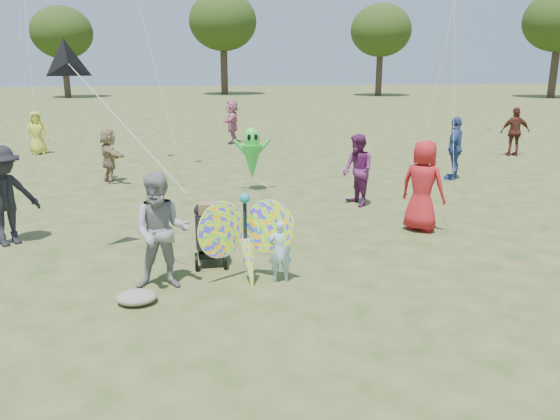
{
  "coord_description": "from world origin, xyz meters",
  "views": [
    {
      "loc": [
        -1.52,
        -6.91,
        3.4
      ],
      "look_at": [
        -0.2,
        1.5,
        1.1
      ],
      "focal_mm": 35.0,
      "sensor_mm": 36.0,
      "label": 1
    }
  ],
  "objects_px": {
    "crowd_c": "(455,148)",
    "crowd_e": "(358,170)",
    "crowd_a": "(423,186)",
    "crowd_b": "(5,196)",
    "adult_man": "(161,232)",
    "crowd_g": "(37,133)",
    "jogging_stroller": "(209,228)",
    "alien_kite": "(252,156)",
    "child_girl": "(280,251)",
    "crowd_h": "(515,132)",
    "butterfly_kite": "(247,240)",
    "crowd_j": "(232,122)",
    "crowd_d": "(109,156)"
  },
  "relations": [
    {
      "from": "crowd_d",
      "to": "crowd_h",
      "type": "xyz_separation_m",
      "value": [
        14.35,
        2.55,
        0.12
      ]
    },
    {
      "from": "child_girl",
      "to": "crowd_c",
      "type": "distance_m",
      "value": 9.58
    },
    {
      "from": "crowd_b",
      "to": "crowd_j",
      "type": "bearing_deg",
      "value": 30.42
    },
    {
      "from": "adult_man",
      "to": "butterfly_kite",
      "type": "distance_m",
      "value": 1.32
    },
    {
      "from": "crowd_h",
      "to": "jogging_stroller",
      "type": "relative_size",
      "value": 1.67
    },
    {
      "from": "crowd_c",
      "to": "crowd_h",
      "type": "height_order",
      "value": "crowd_c"
    },
    {
      "from": "crowd_a",
      "to": "crowd_j",
      "type": "xyz_separation_m",
      "value": [
        -2.97,
        13.55,
        -0.01
      ]
    },
    {
      "from": "crowd_c",
      "to": "crowd_d",
      "type": "height_order",
      "value": "crowd_c"
    },
    {
      "from": "child_girl",
      "to": "crowd_c",
      "type": "relative_size",
      "value": 0.55
    },
    {
      "from": "crowd_b",
      "to": "jogging_stroller",
      "type": "distance_m",
      "value": 4.1
    },
    {
      "from": "crowd_d",
      "to": "jogging_stroller",
      "type": "height_order",
      "value": "crowd_d"
    },
    {
      "from": "child_girl",
      "to": "crowd_b",
      "type": "bearing_deg",
      "value": -24.86
    },
    {
      "from": "child_girl",
      "to": "crowd_h",
      "type": "height_order",
      "value": "crowd_h"
    },
    {
      "from": "crowd_h",
      "to": "butterfly_kite",
      "type": "xyz_separation_m",
      "value": [
        -11.13,
        -10.73,
        -0.19
      ]
    },
    {
      "from": "crowd_g",
      "to": "crowd_h",
      "type": "bearing_deg",
      "value": -28.26
    },
    {
      "from": "crowd_a",
      "to": "crowd_e",
      "type": "bearing_deg",
      "value": -26.57
    },
    {
      "from": "crowd_b",
      "to": "crowd_c",
      "type": "bearing_deg",
      "value": -16.27
    },
    {
      "from": "crowd_b",
      "to": "crowd_e",
      "type": "xyz_separation_m",
      "value": [
        7.49,
        1.87,
        -0.08
      ]
    },
    {
      "from": "child_girl",
      "to": "crowd_b",
      "type": "xyz_separation_m",
      "value": [
        -4.87,
        2.63,
        0.44
      ]
    },
    {
      "from": "crowd_c",
      "to": "child_girl",
      "type": "bearing_deg",
      "value": -6.17
    },
    {
      "from": "crowd_a",
      "to": "child_girl",
      "type": "bearing_deg",
      "value": 79.64
    },
    {
      "from": "crowd_a",
      "to": "jogging_stroller",
      "type": "height_order",
      "value": "crowd_a"
    },
    {
      "from": "alien_kite",
      "to": "jogging_stroller",
      "type": "bearing_deg",
      "value": -103.94
    },
    {
      "from": "adult_man",
      "to": "butterfly_kite",
      "type": "relative_size",
      "value": 1.05
    },
    {
      "from": "adult_man",
      "to": "crowd_j",
      "type": "xyz_separation_m",
      "value": [
        2.21,
        15.81,
        0.02
      ]
    },
    {
      "from": "crowd_a",
      "to": "butterfly_kite",
      "type": "bearing_deg",
      "value": 75.59
    },
    {
      "from": "crowd_a",
      "to": "crowd_e",
      "type": "height_order",
      "value": "crowd_a"
    },
    {
      "from": "crowd_a",
      "to": "crowd_g",
      "type": "relative_size",
      "value": 1.16
    },
    {
      "from": "crowd_h",
      "to": "crowd_j",
      "type": "relative_size",
      "value": 0.97
    },
    {
      "from": "crowd_b",
      "to": "alien_kite",
      "type": "bearing_deg",
      "value": -1.11
    },
    {
      "from": "crowd_c",
      "to": "crowd_e",
      "type": "xyz_separation_m",
      "value": [
        -3.79,
        -2.6,
        -0.06
      ]
    },
    {
      "from": "crowd_e",
      "to": "butterfly_kite",
      "type": "xyz_separation_m",
      "value": [
        -3.14,
        -4.48,
        -0.16
      ]
    },
    {
      "from": "child_girl",
      "to": "crowd_g",
      "type": "distance_m",
      "value": 15.72
    },
    {
      "from": "crowd_d",
      "to": "child_girl",
      "type": "bearing_deg",
      "value": 179.55
    },
    {
      "from": "child_girl",
      "to": "crowd_h",
      "type": "distance_m",
      "value": 15.11
    },
    {
      "from": "crowd_c",
      "to": "crowd_e",
      "type": "relative_size",
      "value": 1.07
    },
    {
      "from": "crowd_a",
      "to": "crowd_b",
      "type": "relative_size",
      "value": 0.99
    },
    {
      "from": "alien_kite",
      "to": "child_girl",
      "type": "bearing_deg",
      "value": -92.2
    },
    {
      "from": "crowd_a",
      "to": "crowd_b",
      "type": "bearing_deg",
      "value": 42.82
    },
    {
      "from": "crowd_e",
      "to": "jogging_stroller",
      "type": "relative_size",
      "value": 1.61
    },
    {
      "from": "child_girl",
      "to": "crowd_e",
      "type": "height_order",
      "value": "crowd_e"
    },
    {
      "from": "crowd_c",
      "to": "crowd_g",
      "type": "distance_m",
      "value": 15.25
    },
    {
      "from": "crowd_g",
      "to": "alien_kite",
      "type": "height_order",
      "value": "alien_kite"
    },
    {
      "from": "crowd_c",
      "to": "jogging_stroller",
      "type": "height_order",
      "value": "crowd_c"
    },
    {
      "from": "adult_man",
      "to": "crowd_c",
      "type": "relative_size",
      "value": 0.97
    },
    {
      "from": "child_girl",
      "to": "crowd_h",
      "type": "xyz_separation_m",
      "value": [
        10.6,
        10.76,
        0.39
      ]
    },
    {
      "from": "butterfly_kite",
      "to": "adult_man",
      "type": "bearing_deg",
      "value": 179.17
    },
    {
      "from": "crowd_g",
      "to": "crowd_d",
      "type": "bearing_deg",
      "value": -77.01
    },
    {
      "from": "adult_man",
      "to": "crowd_c",
      "type": "height_order",
      "value": "crowd_c"
    },
    {
      "from": "crowd_g",
      "to": "jogging_stroller",
      "type": "height_order",
      "value": "crowd_g"
    }
  ]
}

